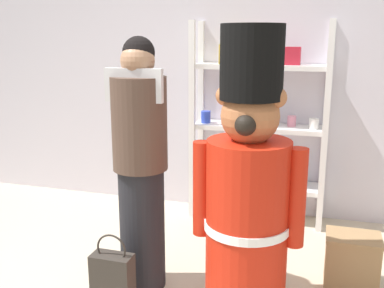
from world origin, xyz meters
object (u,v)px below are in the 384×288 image
(display_crate, at_px, (352,261))
(merchandise_shelf, at_px, (257,121))
(person_shopper, at_px, (140,164))
(shopping_bag, at_px, (113,281))
(teddy_bear_guard, at_px, (248,193))

(display_crate, bearing_deg, merchandise_shelf, 128.65)
(merchandise_shelf, xyz_separation_m, person_shopper, (-0.53, -1.36, -0.06))
(merchandise_shelf, distance_m, display_crate, 1.46)
(person_shopper, xyz_separation_m, display_crate, (1.33, 0.37, -0.66))
(shopping_bag, xyz_separation_m, display_crate, (1.40, 0.68, -0.00))
(merchandise_shelf, xyz_separation_m, teddy_bear_guard, (0.16, -1.42, -0.16))
(teddy_bear_guard, bearing_deg, person_shopper, 175.60)
(merchandise_shelf, height_order, person_shopper, merchandise_shelf)
(teddy_bear_guard, height_order, shopping_bag, teddy_bear_guard)
(merchandise_shelf, bearing_deg, shopping_bag, -109.79)
(merchandise_shelf, height_order, display_crate, merchandise_shelf)
(teddy_bear_guard, xyz_separation_m, display_crate, (0.63, 0.42, -0.56))
(merchandise_shelf, relative_size, teddy_bear_guard, 1.04)
(person_shopper, bearing_deg, teddy_bear_guard, -4.40)
(merchandise_shelf, bearing_deg, teddy_bear_guard, -83.54)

